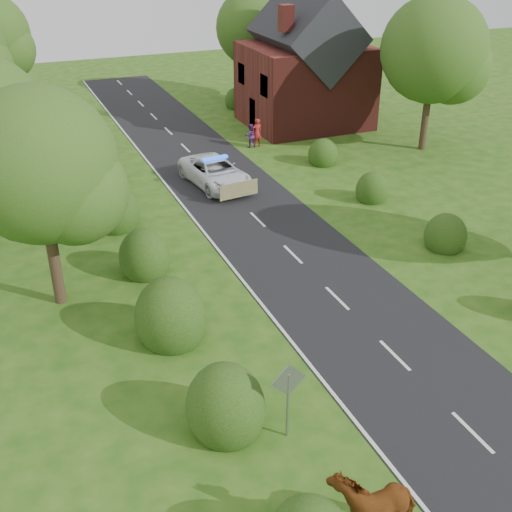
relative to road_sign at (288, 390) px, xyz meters
name	(u,v)px	position (x,y,z in m)	size (l,w,h in m)	color
ground	(472,433)	(5.00, -2.00, -1.65)	(120.00, 120.00, 0.00)	#245412
road	(266,228)	(5.00, 13.00, -1.64)	(6.00, 70.00, 0.02)	black
road_markings	(251,252)	(3.40, 10.93, -1.63)	(4.96, 70.00, 0.01)	white
hedgerow_left	(149,271)	(-1.51, 9.69, -0.91)	(2.75, 50.41, 3.00)	#1E360E
hedgerow_right	(429,226)	(11.60, 9.21, -1.10)	(2.10, 45.78, 2.10)	#1E360E
tree_left_a	(47,172)	(-4.75, 9.86, 3.69)	(5.74, 5.60, 8.38)	#332316
tree_right_b	(439,54)	(19.29, 19.84, 4.28)	(6.56, 6.40, 9.40)	#332316
tree_right_c	(258,31)	(14.27, 35.85, 3.69)	(6.15, 6.00, 8.58)	#332316
road_sign	(288,390)	(0.00, 0.00, 0.00)	(1.06, 0.08, 2.53)	gray
house	(305,70)	(14.49, 28.00, 2.13)	(8.00, 7.40, 9.17)	maroon
cow	(373,505)	(0.50, -3.69, -0.81)	(1.25, 2.36, 1.68)	brown
police_van	(215,173)	(4.64, 19.16, -0.91)	(3.12, 5.68, 1.64)	white
pedestrian_red	(257,133)	(9.39, 24.52, -0.73)	(0.68, 0.44, 1.86)	#A52021
pedestrian_purple	(250,136)	(8.96, 24.59, -0.88)	(0.75, 0.58, 1.54)	#4D2462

